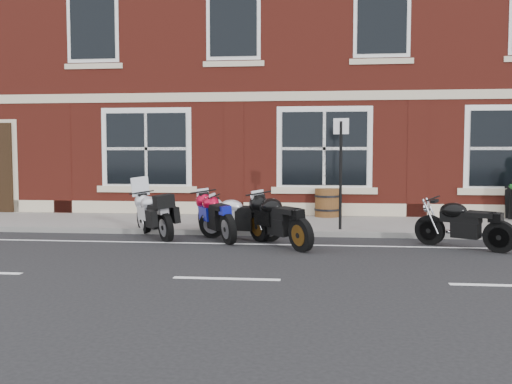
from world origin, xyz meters
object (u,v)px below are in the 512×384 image
moto_sport_red (217,214)px  moto_sport_silver (239,216)px  moto_sport_black (279,219)px  barrel_planter (327,203)px  parking_sign (341,165)px  moto_touring_silver (155,213)px  moto_naked_black (462,222)px

moto_sport_red → moto_sport_silver: (0.48, 0.01, -0.04)m
moto_sport_red → moto_sport_black: (1.39, -0.76, 0.01)m
barrel_planter → parking_sign: bearing=-84.2°
moto_sport_silver → moto_touring_silver: bearing=102.0°
moto_naked_black → barrel_planter: (-2.54, 4.16, -0.01)m
moto_sport_red → barrel_planter: moto_sport_red is taller
moto_sport_red → barrel_planter: (2.41, 3.50, -0.03)m
moto_sport_silver → barrel_planter: 3.99m
moto_sport_black → parking_sign: bearing=16.1°
moto_sport_silver → barrel_planter: barrel_planter is taller
moto_sport_red → barrel_planter: size_ratio=2.43×
moto_touring_silver → moto_sport_red: bearing=-41.7°
barrel_planter → parking_sign: (0.26, -2.52, 1.07)m
moto_touring_silver → parking_sign: size_ratio=0.67×
moto_touring_silver → moto_naked_black: size_ratio=1.01×
moto_sport_black → moto_naked_black: (3.56, 0.10, -0.04)m
moto_sport_red → moto_sport_black: bearing=-58.6°
moto_touring_silver → barrel_planter: 5.10m
moto_sport_silver → barrel_planter: size_ratio=2.45×
moto_sport_red → moto_sport_silver: size_ratio=0.99×
moto_touring_silver → moto_sport_red: (1.41, -0.14, 0.00)m
moto_sport_red → parking_sign: (2.67, 0.99, 1.03)m
moto_sport_red → moto_sport_silver: bearing=-29.3°
moto_naked_black → moto_sport_black: bearing=127.7°
moto_touring_silver → moto_sport_black: (2.81, -0.90, 0.01)m
barrel_planter → moto_sport_red: bearing=-124.5°
moto_touring_silver → barrel_planter: size_ratio=2.20×
moto_sport_red → moto_sport_black: moto_sport_black is taller
barrel_planter → moto_sport_silver: bearing=-118.9°
moto_touring_silver → parking_sign: 4.30m
moto_naked_black → barrel_planter: size_ratio=2.19×
barrel_planter → moto_touring_silver: bearing=-138.7°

